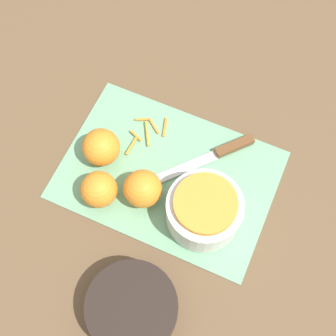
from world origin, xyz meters
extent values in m
plane|color=brown|center=(0.00, 0.00, 0.00)|extent=(4.00, 4.00, 0.00)
cube|color=#75AD84|center=(0.00, 0.00, 0.00)|extent=(0.45, 0.31, 0.01)
cylinder|color=silver|center=(-0.10, 0.06, 0.04)|extent=(0.15, 0.15, 0.08)
cylinder|color=orange|center=(-0.10, 0.06, 0.09)|extent=(0.12, 0.12, 0.02)
cylinder|color=black|center=(-0.05, 0.28, 0.03)|extent=(0.17, 0.17, 0.06)
cube|color=brown|center=(-0.11, -0.12, 0.01)|extent=(0.07, 0.08, 0.02)
cube|color=silver|center=(-0.03, -0.02, 0.01)|extent=(0.12, 0.13, 0.00)
sphere|color=orange|center=(0.15, 0.02, 0.05)|extent=(0.08, 0.08, 0.08)
sphere|color=orange|center=(0.03, 0.07, 0.05)|extent=(0.08, 0.08, 0.08)
sphere|color=orange|center=(0.11, 0.10, 0.04)|extent=(0.08, 0.08, 0.08)
cube|color=orange|center=(0.05, -0.10, 0.01)|extent=(0.02, 0.05, 0.00)
cube|color=#F69B34|center=(0.08, -0.07, 0.01)|extent=(0.04, 0.06, 0.00)
cube|color=orange|center=(0.10, -0.05, 0.01)|extent=(0.03, 0.02, 0.00)
cube|color=orange|center=(0.11, -0.10, 0.01)|extent=(0.03, 0.02, 0.00)
cube|color=orange|center=(0.10, -0.03, 0.01)|extent=(0.01, 0.05, 0.00)
cube|color=orange|center=(0.08, -0.09, 0.01)|extent=(0.04, 0.03, 0.00)
camera|label=1|loc=(-0.16, 0.36, 0.92)|focal=50.00mm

